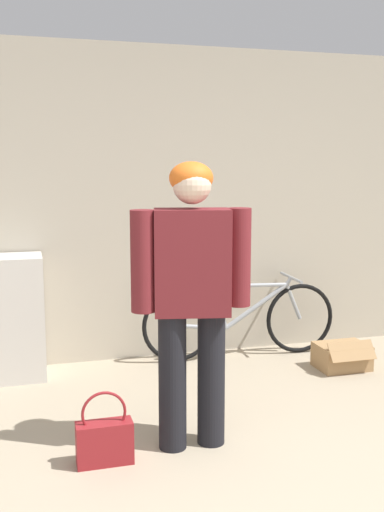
% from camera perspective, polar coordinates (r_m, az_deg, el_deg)
% --- Properties ---
extents(wall_back, '(8.00, 0.07, 2.60)m').
position_cam_1_polar(wall_back, '(5.05, -3.20, 4.88)').
color(wall_back, '#B7AD99').
rests_on(wall_back, ground_plane).
extents(person, '(0.70, 0.32, 1.65)m').
position_cam_1_polar(person, '(3.39, -0.01, -2.82)').
color(person, black).
rests_on(person, ground_plane).
extents(bicycle, '(1.70, 0.46, 0.69)m').
position_cam_1_polar(bicycle, '(5.14, 4.62, -5.96)').
color(bicycle, black).
rests_on(bicycle, ground_plane).
extents(handbag, '(0.31, 0.12, 0.42)m').
position_cam_1_polar(handbag, '(3.47, -8.33, -16.95)').
color(handbag, maroon).
rests_on(handbag, ground_plane).
extents(cardboard_box, '(0.41, 0.36, 0.26)m').
position_cam_1_polar(cardboard_box, '(5.06, 14.09, -9.23)').
color(cardboard_box, '#A87F51').
rests_on(cardboard_box, ground_plane).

